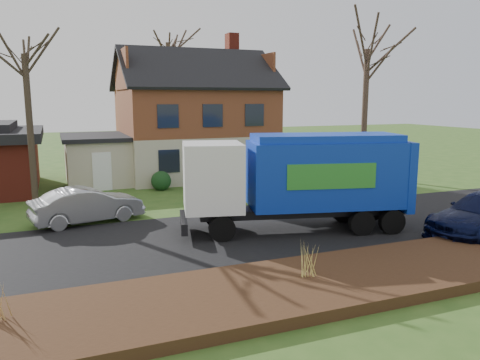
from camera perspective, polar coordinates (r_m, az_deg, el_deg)
name	(u,v)px	position (r m, az deg, el deg)	size (l,w,h in m)	color
ground	(250,234)	(17.42, 1.26, -6.64)	(120.00, 120.00, 0.00)	#2E521B
road	(250,234)	(17.42, 1.26, -6.60)	(80.00, 7.00, 0.02)	black
mulch_verge	(328,282)	(12.93, 10.69, -12.09)	(80.00, 3.50, 0.30)	black
main_house	(187,113)	(30.37, -6.49, 8.07)	(12.95, 8.95, 9.26)	beige
garbage_truck	(302,176)	(17.61, 7.54, 0.50)	(8.83, 4.18, 3.66)	black
silver_sedan	(87,205)	(19.84, -18.11, -2.94)	(1.52, 4.36, 1.44)	#9A9DA1
tree_front_west	(22,30)	(23.31, -24.99, 16.25)	(3.22, 3.22, 9.58)	#392E22
tree_front_east	(369,27)	(30.84, 15.40, 17.53)	(4.09, 4.09, 11.36)	#453329
tree_back	(167,26)	(39.74, -8.85, 18.01)	(4.04, 4.04, 12.78)	#3E2F25
grass_clump_mid	(309,260)	(12.67, 8.43, -9.57)	(0.32, 0.27, 0.91)	tan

